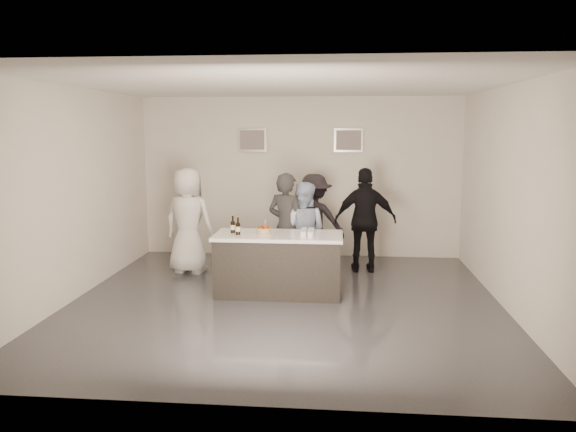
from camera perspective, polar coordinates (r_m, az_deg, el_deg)
The scene contains 19 objects.
floor at distance 7.98m, azimuth -0.33°, elevation -8.74°, with size 6.00×6.00×0.00m, color #3D3D42.
ceiling at distance 7.63m, azimuth -0.35°, elevation 13.27°, with size 6.00×6.00×0.00m, color white.
wall_back at distance 10.63m, azimuth 1.24°, elevation 3.95°, with size 6.00×0.04×3.00m, color silver.
wall_front at distance 4.72m, azimuth -3.90°, elevation -2.38°, with size 6.00×0.04×3.00m, color silver.
wall_left at distance 8.49m, azimuth -20.94°, elevation 2.10°, with size 0.04×6.00×3.00m, color silver.
wall_right at distance 7.95m, azimuth 21.72°, elevation 1.63°, with size 0.04×6.00×3.00m, color silver.
picture_left at distance 10.67m, azimuth -3.63°, elevation 7.72°, with size 0.54×0.04×0.44m, color #B2B2B7.
picture_right at distance 10.54m, azimuth 6.17°, elevation 7.67°, with size 0.54×0.04×0.44m, color #B2B2B7.
bar_counter at distance 8.25m, azimuth -0.96°, elevation -4.91°, with size 1.86×0.86×0.90m, color white.
cake at distance 8.18m, azimuth -2.46°, elevation -1.54°, with size 0.21×0.21×0.07m, color orange.
beer_bottle_a at distance 8.25m, azimuth -5.63°, elevation -0.84°, with size 0.07×0.07×0.26m, color black.
beer_bottle_b at distance 8.11m, azimuth -5.10°, elevation -1.00°, with size 0.07×0.07×0.26m, color black.
tumbler_cluster at distance 8.07m, azimuth 1.98°, elevation -1.67°, with size 0.19×0.40×0.08m, color gold.
candles at distance 7.88m, azimuth -3.94°, elevation -2.22°, with size 0.24×0.08×0.01m, color pink.
person_main_black at distance 8.89m, azimuth -0.18°, elevation -1.15°, with size 0.63×0.42×1.74m, color #262626.
person_main_blue at distance 8.98m, azimuth 1.53°, elevation -1.54°, with size 0.77×0.60×1.58m, color silver.
person_guest_left at distance 9.53m, azimuth -10.07°, elevation -0.47°, with size 0.87×0.57×1.78m, color silver.
person_guest_right at distance 9.55m, azimuth 7.87°, elevation -0.43°, with size 1.04×0.43×1.77m, color black.
person_guest_back at distance 9.78m, azimuth 2.64°, elevation -0.51°, with size 1.06×0.61×1.64m, color black.
Camera 1 is at (0.74, -7.57, 2.42)m, focal length 35.00 mm.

